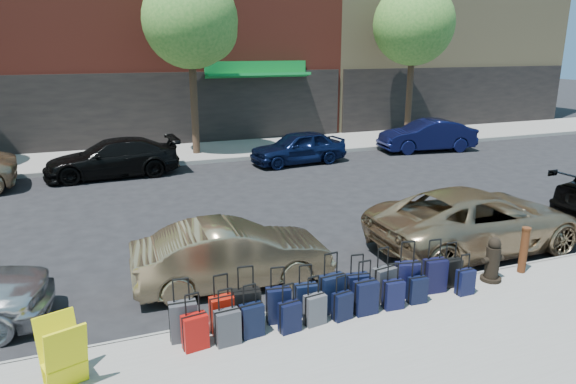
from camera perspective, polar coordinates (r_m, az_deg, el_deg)
name	(u,v)px	position (r m, az deg, el deg)	size (l,w,h in m)	color
ground	(251,229)	(13.27, -4.12, -4.12)	(120.00, 120.00, 0.00)	black
sidewalk_near	(384,369)	(7.90, 10.67, -18.80)	(60.00, 4.00, 0.15)	gray
sidewalk_far	(183,153)	(22.68, -11.59, 4.25)	(60.00, 4.00, 0.15)	gray
curb_near	(325,305)	(9.40, 4.11, -12.45)	(60.00, 0.08, 0.15)	gray
curb_far	(192,163)	(20.73, -10.63, 3.22)	(60.00, 0.08, 0.15)	gray
tree_center	(194,23)	(21.87, -10.43, 17.97)	(3.80, 3.80, 7.27)	black
tree_right	(416,27)	(26.03, 14.06, 17.40)	(3.80, 3.80, 7.27)	black
suitcase_front_0	(183,321)	(8.28, -11.55, -13.87)	(0.43, 0.25, 1.01)	#333338
suitcase_front_1	(223,314)	(8.40, -7.22, -13.31)	(0.42, 0.25, 0.97)	#971509
suitcase_front_2	(247,308)	(8.47, -4.58, -12.78)	(0.45, 0.28, 1.04)	black
suitcase_front_3	(279,305)	(8.61, -1.06, -12.43)	(0.42, 0.27, 0.95)	black
suitcase_front_4	(306,299)	(8.82, 2.03, -11.84)	(0.39, 0.24, 0.89)	black
suitcase_front_5	(332,293)	(8.94, 4.94, -11.14)	(0.45, 0.28, 1.05)	black
suitcase_front_6	(357,290)	(9.18, 7.72, -10.71)	(0.41, 0.26, 0.94)	black
suitcase_front_7	(384,284)	(9.44, 10.63, -9.97)	(0.44, 0.29, 0.98)	#36363B
suitcase_front_8	(407,280)	(9.63, 13.13, -9.46)	(0.47, 0.32, 1.05)	black
suitcase_front_9	(435,275)	(9.94, 15.97, -8.91)	(0.44, 0.27, 1.01)	black
suitcase_front_10	(451,273)	(10.25, 17.68, -8.54)	(0.37, 0.21, 0.87)	black
suitcase_back_0	(195,332)	(8.06, -10.29, -15.03)	(0.40, 0.27, 0.88)	#A00E0A
suitcase_back_1	(228,327)	(8.10, -6.73, -14.69)	(0.39, 0.24, 0.89)	#36353A
suitcase_back_2	(252,320)	(8.27, -4.05, -14.02)	(0.38, 0.25, 0.86)	black
suitcase_back_3	(290,317)	(8.37, 0.19, -13.70)	(0.36, 0.24, 0.81)	black
suitcase_back_4	(315,309)	(8.57, 3.01, -12.90)	(0.37, 0.25, 0.83)	#424348
suitcase_back_5	(342,306)	(8.75, 6.05, -12.47)	(0.35, 0.24, 0.77)	black
suitcase_back_6	(365,297)	(8.95, 8.61, -11.50)	(0.40, 0.24, 0.94)	black
suitcase_back_7	(393,294)	(9.21, 11.63, -11.09)	(0.36, 0.22, 0.82)	black
suitcase_back_8	(417,290)	(9.49, 14.18, -10.50)	(0.33, 0.21, 0.77)	black
suitcase_back_10	(465,282)	(10.04, 19.09, -9.42)	(0.32, 0.19, 0.77)	black
fire_hydrant	(493,261)	(10.71, 21.78, -7.11)	(0.45, 0.40, 0.88)	black
bollard	(524,249)	(11.29, 24.74, -5.81)	(0.18, 0.18, 0.95)	#38190C
display_rack	(63,354)	(7.71, -23.73, -16.11)	(0.68, 0.72, 0.95)	yellow
car_near_1	(233,254)	(10.10, -6.16, -6.91)	(1.34, 3.84, 1.27)	#9C845F
car_near_2	(477,220)	(12.52, 20.21, -2.91)	(2.35, 5.09, 1.42)	#987E5D
car_far_1	(113,158)	(19.43, -18.92, 3.59)	(1.89, 4.65, 1.35)	black
car_far_2	(298,147)	(20.45, 1.13, 4.97)	(1.55, 3.85, 1.31)	#0D1639
car_far_3	(427,136)	(23.78, 15.19, 6.08)	(1.48, 4.24, 1.40)	#0C1138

